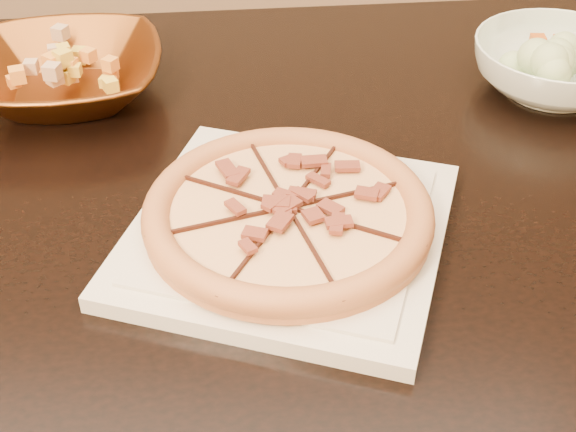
# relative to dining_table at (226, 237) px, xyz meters

# --- Properties ---
(dining_table) EXTENTS (1.38, 0.97, 0.75)m
(dining_table) POSITION_rel_dining_table_xyz_m (0.00, 0.00, 0.00)
(dining_table) COLOR black
(dining_table) RESTS_ON floor
(plate) EXTENTS (0.37, 0.37, 0.02)m
(plate) POSITION_rel_dining_table_xyz_m (0.08, -0.14, 0.12)
(plate) COLOR beige
(plate) RESTS_ON dining_table
(pizza) EXTENTS (0.28, 0.28, 0.03)m
(pizza) POSITION_rel_dining_table_xyz_m (0.08, -0.14, 0.15)
(pizza) COLOR #C56A45
(pizza) RESTS_ON plate
(bronze_bowl) EXTENTS (0.28, 0.28, 0.06)m
(bronze_bowl) POSITION_rel_dining_table_xyz_m (-0.21, 0.14, 0.14)
(bronze_bowl) COLOR brown
(bronze_bowl) RESTS_ON dining_table
(mixed_dish) EXTENTS (0.11, 0.12, 0.03)m
(mixed_dish) POSITION_rel_dining_table_xyz_m (-0.21, 0.14, 0.19)
(mixed_dish) COLOR tan
(mixed_dish) RESTS_ON bronze_bowl
(salad_bowl) EXTENTS (0.22, 0.22, 0.07)m
(salad_bowl) POSITION_rel_dining_table_xyz_m (0.41, 0.17, 0.15)
(salad_bowl) COLOR white
(salad_bowl) RESTS_ON dining_table
(salad) EXTENTS (0.09, 0.10, 0.04)m
(salad) POSITION_rel_dining_table_xyz_m (0.41, 0.17, 0.20)
(salad) COLOR beige
(salad) RESTS_ON salad_bowl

